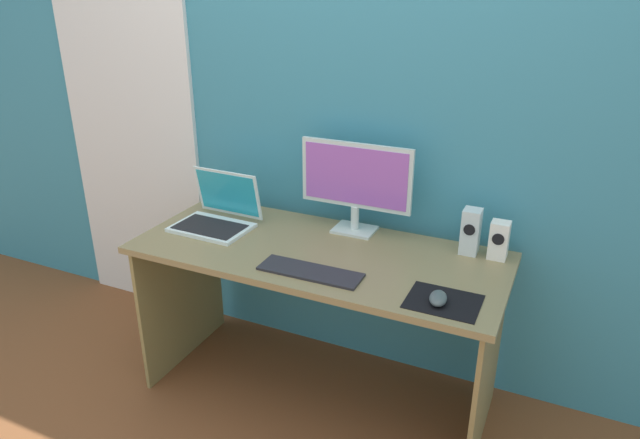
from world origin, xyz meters
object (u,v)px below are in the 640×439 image
(monitor, at_px, (356,182))
(speaker_right, at_px, (499,240))
(speaker_near_monitor, at_px, (471,231))
(laptop, at_px, (217,216))
(keyboard_external, at_px, (310,272))
(mouse, at_px, (438,298))

(monitor, relative_size, speaker_right, 3.19)
(speaker_near_monitor, height_order, laptop, laptop)
(keyboard_external, relative_size, mouse, 4.00)
(laptop, bearing_deg, speaker_right, 9.43)
(mouse, bearing_deg, speaker_near_monitor, 79.18)
(laptop, relative_size, keyboard_external, 0.85)
(monitor, xyz_separation_m, speaker_near_monitor, (0.50, -0.01, -0.13))
(speaker_near_monitor, bearing_deg, keyboard_external, -140.05)
(speaker_right, height_order, mouse, speaker_right)
(speaker_near_monitor, bearing_deg, speaker_right, -0.04)
(speaker_right, xyz_separation_m, laptop, (-1.19, -0.20, -0.03))
(speaker_right, xyz_separation_m, mouse, (-0.13, -0.44, -0.06))
(keyboard_external, bearing_deg, monitor, 88.24)
(monitor, xyz_separation_m, laptop, (-0.58, -0.20, -0.18))
(speaker_near_monitor, relative_size, keyboard_external, 0.47)
(keyboard_external, bearing_deg, speaker_near_monitor, 39.26)
(mouse, bearing_deg, monitor, 128.41)
(speaker_right, xyz_separation_m, speaker_near_monitor, (-0.11, 0.00, 0.02))
(speaker_right, bearing_deg, speaker_near_monitor, 179.96)
(speaker_near_monitor, xyz_separation_m, mouse, (-0.01, -0.44, -0.07))
(speaker_near_monitor, height_order, keyboard_external, speaker_near_monitor)
(keyboard_external, bearing_deg, laptop, 157.66)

